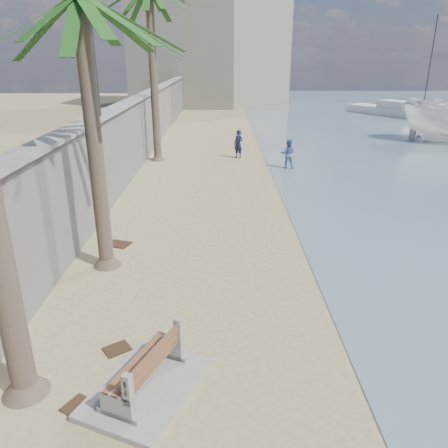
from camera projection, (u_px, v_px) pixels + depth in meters
name	position (u px, v px, depth m)	size (l,w,h in m)	color
seawall	(139.00, 132.00, 24.38)	(0.45, 70.00, 3.50)	gray
wall_cap	(136.00, 98.00, 23.73)	(0.80, 70.00, 0.12)	gray
end_building	(209.00, 45.00, 52.37)	(18.00, 12.00, 14.00)	#B7AA93
bench_far	(145.00, 371.00, 7.80)	(2.35, 2.73, 0.96)	gray
palm_mid	(79.00, 0.00, 10.20)	(5.00, 5.00, 7.89)	brown
streetlight	(91.00, 27.00, 15.15)	(0.28, 0.28, 5.12)	#2D2D33
person_a	(238.00, 142.00, 25.75)	(0.68, 0.46, 1.90)	#15183C
person_b	(288.00, 152.00, 23.38)	(0.84, 0.65, 1.74)	#4A6099
yacht_far	(387.00, 112.00, 45.03)	(8.79, 2.46, 1.50)	silver
sailboat_west	(423.00, 108.00, 48.70)	(6.87, 3.23, 9.88)	silver
debris_b	(81.00, 408.00, 7.52)	(0.58, 0.47, 0.03)	#382616
debris_c	(119.00, 244.00, 14.08)	(0.70, 0.56, 0.03)	#382616
debris_d	(117.00, 349.00, 9.04)	(0.51, 0.41, 0.03)	#382616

